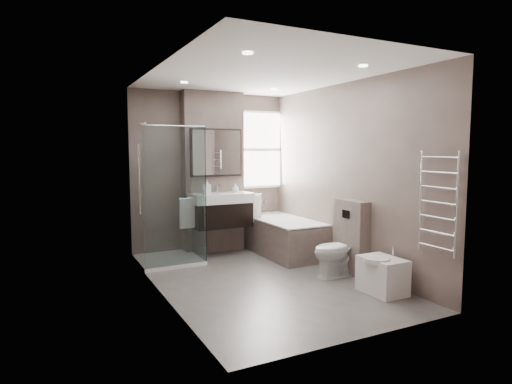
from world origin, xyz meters
TOP-DOWN VIEW (x-y plane):
  - room at (0.00, 0.00)m, footprint 2.70×3.90m
  - vanity_pier at (0.00, 1.77)m, footprint 1.00×0.25m
  - vanity at (0.00, 1.43)m, footprint 0.95×0.47m
  - mirror_cabinet at (0.00, 1.61)m, footprint 0.86×0.08m
  - towel_left at (-0.56, 1.40)m, footprint 0.24×0.06m
  - towel_right at (0.56, 1.40)m, footprint 0.24×0.06m
  - shower_enclosure at (-0.75, 1.35)m, footprint 0.90×0.90m
  - bathtub at (0.92, 1.10)m, footprint 0.75×1.60m
  - window at (0.90, 1.88)m, footprint 0.98×0.06m
  - toilet at (0.97, -0.27)m, footprint 0.71×0.42m
  - cistern_box at (1.21, -0.25)m, footprint 0.19×0.55m
  - bidet at (1.01, -1.05)m, footprint 0.45×0.52m
  - towel_radiator at (1.25, -1.60)m, footprint 0.03×0.49m
  - soap_bottle_a at (-0.23, 1.43)m, footprint 0.10×0.10m
  - soap_bottle_b at (0.26, 1.46)m, footprint 0.11×0.11m

SIDE VIEW (x-z plane):
  - bidet at x=1.01m, z-range -0.05..0.49m
  - bathtub at x=0.92m, z-range 0.03..0.60m
  - toilet at x=0.97m, z-range 0.00..0.71m
  - shower_enclosure at x=-0.75m, z-range -0.51..1.49m
  - cistern_box at x=1.21m, z-range 0.00..1.00m
  - towel_left at x=-0.56m, z-range 0.50..0.94m
  - towel_right at x=0.56m, z-range 0.50..0.94m
  - vanity at x=0.00m, z-range 0.41..1.07m
  - soap_bottle_b at x=0.26m, z-range 1.00..1.14m
  - soap_bottle_a at x=-0.23m, z-range 1.00..1.22m
  - towel_radiator at x=1.25m, z-range 0.57..1.67m
  - room at x=0.00m, z-range -0.05..2.65m
  - vanity_pier at x=0.00m, z-range 0.00..2.60m
  - mirror_cabinet at x=0.00m, z-range 1.25..2.01m
  - window at x=0.90m, z-range 1.01..2.34m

